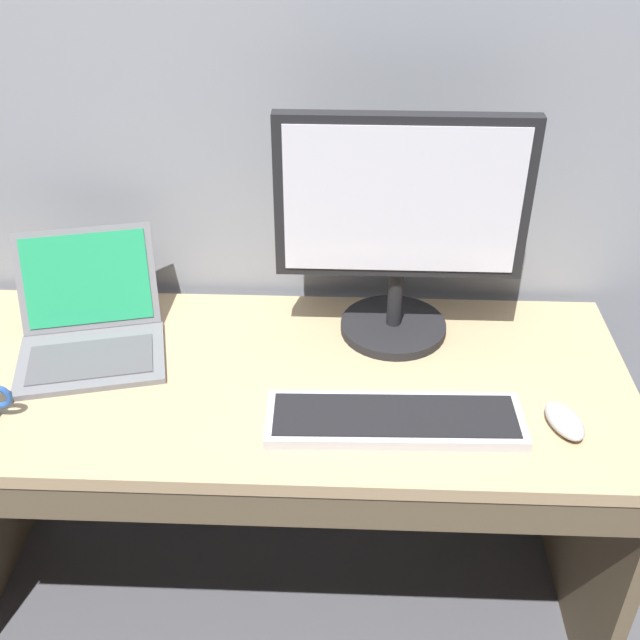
{
  "coord_description": "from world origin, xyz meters",
  "views": [
    {
      "loc": [
        0.15,
        -1.25,
        1.69
      ],
      "look_at": [
        0.1,
        0.0,
        0.85
      ],
      "focal_mm": 43.07,
      "sensor_mm": 36.0,
      "label": 1
    }
  ],
  "objects_px": {
    "laptop_space_gray": "(90,330)",
    "wired_keyboard": "(395,420)",
    "computer_mouse": "(565,421)",
    "external_monitor": "(400,222)"
  },
  "relations": [
    {
      "from": "laptop_space_gray",
      "to": "wired_keyboard",
      "type": "height_order",
      "value": "laptop_space_gray"
    },
    {
      "from": "computer_mouse",
      "to": "external_monitor",
      "type": "bearing_deg",
      "value": 119.1
    },
    {
      "from": "wired_keyboard",
      "to": "computer_mouse",
      "type": "relative_size",
      "value": 4.5
    },
    {
      "from": "wired_keyboard",
      "to": "laptop_space_gray",
      "type": "bearing_deg",
      "value": 160.81
    },
    {
      "from": "external_monitor",
      "to": "wired_keyboard",
      "type": "bearing_deg",
      "value": -91.85
    },
    {
      "from": "wired_keyboard",
      "to": "external_monitor",
      "type": "bearing_deg",
      "value": 88.15
    },
    {
      "from": "external_monitor",
      "to": "computer_mouse",
      "type": "height_order",
      "value": "external_monitor"
    },
    {
      "from": "computer_mouse",
      "to": "wired_keyboard",
      "type": "bearing_deg",
      "value": 163.46
    },
    {
      "from": "wired_keyboard",
      "to": "computer_mouse",
      "type": "bearing_deg",
      "value": 0.45
    },
    {
      "from": "external_monitor",
      "to": "computer_mouse",
      "type": "xyz_separation_m",
      "value": [
        0.31,
        -0.3,
        -0.26
      ]
    }
  ]
}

